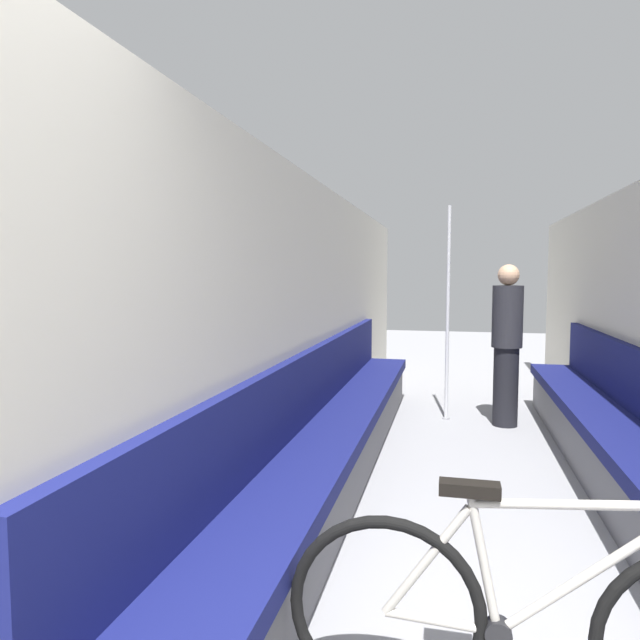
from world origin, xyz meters
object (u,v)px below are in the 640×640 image
at_px(bench_seat_row_left, 335,440).
at_px(grab_pole_near, 448,316).
at_px(bench_seat_row_right, 633,460).
at_px(passenger_standing, 507,343).
at_px(bicycle, 537,625).

height_order(bench_seat_row_left, grab_pole_near, grab_pole_near).
height_order(bench_seat_row_left, bench_seat_row_right, same).
bearing_deg(passenger_standing, bicycle, -41.12).
bearing_deg(bench_seat_row_right, grab_pole_near, 120.45).
bearing_deg(bench_seat_row_left, bench_seat_row_right, 0.00).
distance_m(bicycle, passenger_standing, 4.07).
bearing_deg(bicycle, grab_pole_near, 110.77).
bearing_deg(bench_seat_row_left, grab_pole_near, 69.51).
xyz_separation_m(bench_seat_row_left, bicycle, (1.12, -2.09, 0.05)).
relative_size(bicycle, grab_pole_near, 0.76).
xyz_separation_m(grab_pole_near, passenger_standing, (0.58, -0.13, -0.25)).
xyz_separation_m(bench_seat_row_left, bench_seat_row_right, (1.99, 0.00, 0.00)).
distance_m(bicycle, grab_pole_near, 4.24).
relative_size(bench_seat_row_right, bicycle, 3.48).
bearing_deg(passenger_standing, bench_seat_row_left, -72.63).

